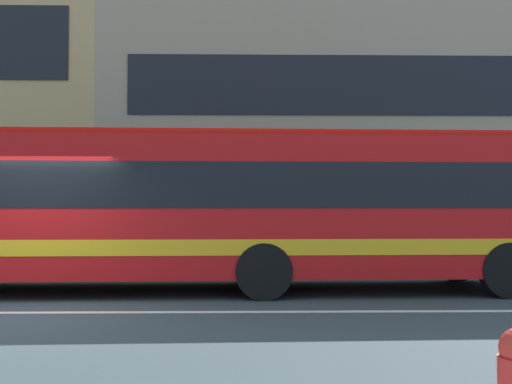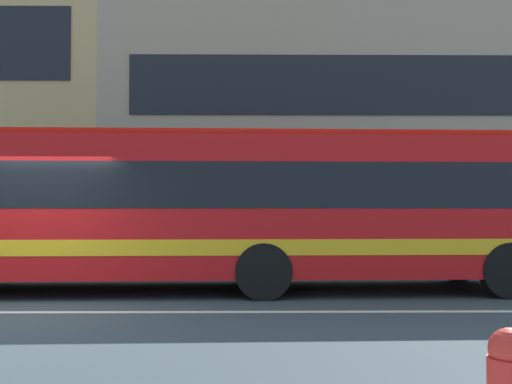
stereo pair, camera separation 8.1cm
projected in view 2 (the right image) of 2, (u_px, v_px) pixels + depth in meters
ground_plane at (14, 312)px, 8.84m from camera, size 160.00×160.00×0.00m
lane_centre_line at (14, 312)px, 8.84m from camera, size 60.00×0.16×0.01m
apartment_block_right at (449, 132)px, 23.23m from camera, size 25.68×10.76×9.40m
transit_bus at (221, 205)px, 11.24m from camera, size 12.40×3.00×3.03m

